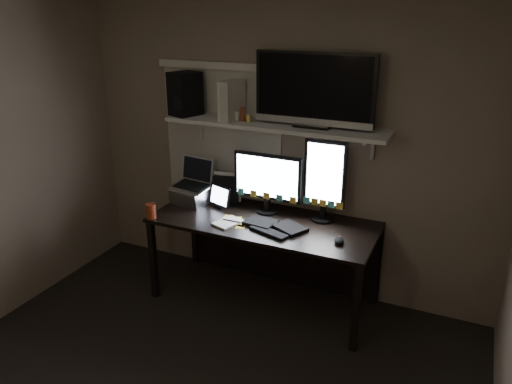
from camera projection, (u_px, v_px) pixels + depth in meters
The scene contains 18 objects.
back_wall at pixel (282, 146), 4.12m from camera, with size 3.60×3.60×0.00m, color #6D5F4E.
window_blinds at pixel (222, 134), 4.31m from camera, with size 1.10×0.02×1.10m, color #BCB8A8.
desk at pixel (269, 235), 4.16m from camera, with size 1.80×0.75×0.73m.
wall_shelf at pixel (274, 125), 3.90m from camera, with size 1.80×0.35×0.03m, color beige.
monitor_landscape at pixel (267, 183), 4.07m from camera, with size 0.59×0.06×0.51m, color black.
monitor_portrait at pixel (325, 181), 3.89m from camera, with size 0.34×0.06×0.67m, color black.
keyboard at pixel (275, 225), 3.87m from camera, with size 0.49×0.19×0.03m, color black.
mouse at pixel (339, 241), 3.61m from camera, with size 0.07×0.11×0.04m, color black.
notepad at pixel (228, 222), 3.95m from camera, with size 0.16×0.22×0.01m, color silver.
tablet at pixel (220, 197), 4.21m from camera, with size 0.23×0.09×0.20m, color black.
file_sorter at pixel (227, 188), 4.31m from camera, with size 0.21×0.10×0.27m, color black.
laptop at pixel (191, 182), 4.28m from camera, with size 0.34×0.28×0.38m, color #B9BABF.
cup at pixel (151, 211), 4.02m from camera, with size 0.08×0.08×0.12m, color maroon.
sticky_notes at pixel (234, 223), 3.94m from camera, with size 0.31×0.23×0.00m, color yellow, non-canonical shape.
tv at pixel (314, 90), 3.70m from camera, with size 0.92×0.17×0.55m, color black.
game_console at pixel (232, 100), 3.98m from camera, with size 0.08×0.26×0.31m, color beige.
speaker at pixel (185, 94), 4.13m from camera, with size 0.19×0.24×0.35m, color black.
bottles at pixel (234, 113), 3.97m from camera, with size 0.20×0.05×0.13m, color #A50F0C, non-canonical shape.
Camera 1 is at (1.45, -1.92, 2.37)m, focal length 35.00 mm.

